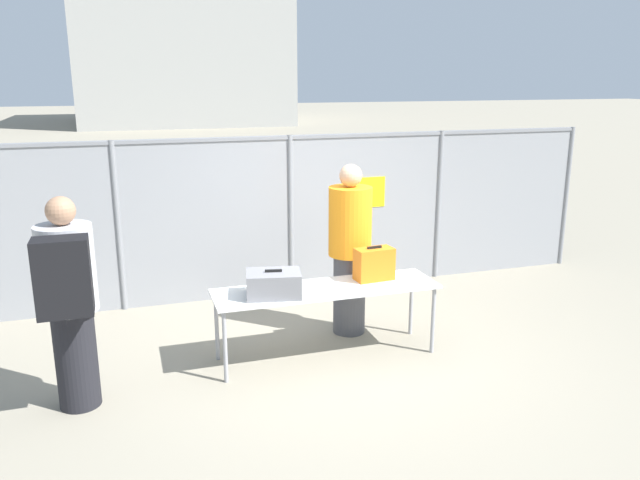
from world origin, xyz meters
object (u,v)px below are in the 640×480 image
Objects in this scene: inspection_table at (326,293)px; suitcase_orange at (374,264)px; suitcase_grey at (274,284)px; security_worker_near at (350,248)px; utility_trailer at (374,222)px; traveler_hooded at (69,297)px.

inspection_table is 0.59m from suitcase_orange.
suitcase_grey is 1.15m from security_worker_near.
utility_trailer is (1.54, 3.71, -0.50)m from suitcase_orange.
security_worker_near is at bearing 103.86° from suitcase_orange.
utility_trailer is at bearing 27.20° from traveler_hooded.
traveler_hooded reaches higher than utility_trailer.
traveler_hooded is at bearing -136.71° from utility_trailer.
security_worker_near reaches higher than suitcase_grey.
suitcase_grey is 1.79m from traveler_hooded.
traveler_hooded is 6.07m from utility_trailer.
traveler_hooded is at bearing -171.32° from suitcase_grey.
security_worker_near is (0.44, 0.52, 0.29)m from inspection_table.
utility_trailer is at bearing 61.27° from inspection_table.
suitcase_grey is 1.41× the size of suitcase_orange.
inspection_table reaches higher than utility_trailer.
traveler_hooded is 0.98× the size of security_worker_near.
traveler_hooded is at bearing 37.14° from security_worker_near.
utility_trailer is at bearing 67.42° from suitcase_orange.
suitcase_orange is 0.44m from security_worker_near.
inspection_table is at bearing -7.68° from traveler_hooded.
inspection_table is 5.54× the size of suitcase_orange.
security_worker_near is at bearing 49.91° from inspection_table.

